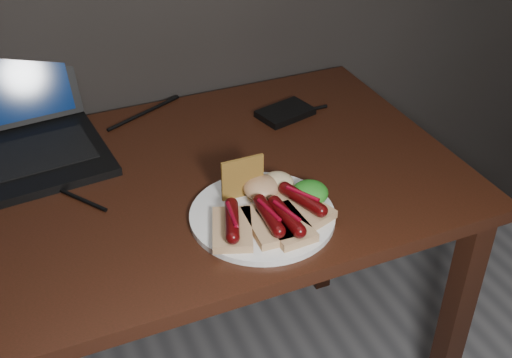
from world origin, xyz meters
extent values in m
cube|color=#34140D|center=(0.00, 1.38, 0.73)|extent=(1.40, 0.70, 0.03)
cube|color=#34140D|center=(0.65, 1.08, 0.36)|extent=(0.05, 0.05, 0.72)
cube|color=#34140D|center=(0.65, 1.68, 0.36)|extent=(0.05, 0.05, 0.72)
cube|color=black|center=(-0.17, 1.57, 0.76)|extent=(0.38, 0.31, 0.02)
cube|color=black|center=(-0.17, 1.57, 0.77)|extent=(0.31, 0.18, 0.00)
cube|color=black|center=(0.44, 1.54, 0.76)|extent=(0.14, 0.11, 0.02)
cylinder|color=black|center=(-0.09, 1.41, 0.75)|extent=(0.11, 0.15, 0.01)
cylinder|color=black|center=(0.13, 1.68, 0.75)|extent=(0.20, 0.10, 0.01)
cylinder|color=black|center=(0.48, 1.54, 0.75)|extent=(0.14, 0.01, 0.01)
cylinder|color=silver|center=(0.23, 1.20, 0.76)|extent=(0.32, 0.32, 0.01)
cube|color=tan|center=(0.15, 1.17, 0.77)|extent=(0.11, 0.13, 0.02)
cylinder|color=#540507|center=(0.15, 1.17, 0.79)|extent=(0.06, 0.10, 0.02)
sphere|color=#540507|center=(0.14, 1.12, 0.79)|extent=(0.03, 0.02, 0.02)
sphere|color=#540507|center=(0.17, 1.21, 0.79)|extent=(0.03, 0.02, 0.02)
cylinder|color=maroon|center=(0.15, 1.17, 0.80)|extent=(0.02, 0.07, 0.01)
cube|color=tan|center=(0.22, 1.15, 0.77)|extent=(0.08, 0.12, 0.02)
cylinder|color=#540507|center=(0.22, 1.15, 0.79)|extent=(0.03, 0.10, 0.02)
sphere|color=#540507|center=(0.22, 1.11, 0.79)|extent=(0.03, 0.02, 0.02)
sphere|color=#540507|center=(0.22, 1.20, 0.79)|extent=(0.03, 0.02, 0.02)
cylinder|color=maroon|center=(0.22, 1.15, 0.80)|extent=(0.02, 0.07, 0.01)
cube|color=tan|center=(0.30, 1.17, 0.77)|extent=(0.10, 0.13, 0.02)
cylinder|color=#540507|center=(0.30, 1.17, 0.79)|extent=(0.05, 0.10, 0.02)
sphere|color=#540507|center=(0.31, 1.13, 0.79)|extent=(0.03, 0.02, 0.02)
sphere|color=#540507|center=(0.28, 1.22, 0.79)|extent=(0.03, 0.02, 0.02)
cylinder|color=maroon|center=(0.30, 1.17, 0.80)|extent=(0.04, 0.06, 0.01)
cube|color=tan|center=(0.25, 1.14, 0.77)|extent=(0.08, 0.12, 0.02)
cylinder|color=#540507|center=(0.25, 1.14, 0.79)|extent=(0.03, 0.10, 0.02)
sphere|color=#540507|center=(0.25, 1.09, 0.79)|extent=(0.03, 0.02, 0.02)
sphere|color=#540507|center=(0.24, 1.19, 0.79)|extent=(0.03, 0.02, 0.02)
cylinder|color=maroon|center=(0.25, 1.14, 0.80)|extent=(0.03, 0.07, 0.01)
cube|color=#AF7B30|center=(0.21, 1.27, 0.80)|extent=(0.09, 0.01, 0.08)
ellipsoid|color=#195A12|center=(0.33, 1.20, 0.78)|extent=(0.07, 0.07, 0.04)
ellipsoid|color=maroon|center=(0.25, 1.25, 0.78)|extent=(0.07, 0.07, 0.04)
ellipsoid|color=beige|center=(0.28, 1.26, 0.78)|extent=(0.06, 0.06, 0.04)
camera|label=1|loc=(-0.16, 0.33, 1.49)|focal=45.00mm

